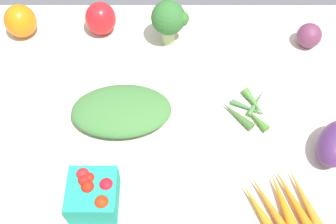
# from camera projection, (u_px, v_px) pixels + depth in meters

# --- Properties ---
(tablecloth) EXTENTS (1.04, 0.76, 0.02)m
(tablecloth) POSITION_uv_depth(u_px,v_px,m) (168.00, 119.00, 0.98)
(tablecloth) COLOR beige
(tablecloth) RESTS_ON ground
(red_onion_near_basket) EXTENTS (0.06, 0.06, 0.06)m
(red_onion_near_basket) POSITION_uv_depth(u_px,v_px,m) (309.00, 36.00, 1.07)
(red_onion_near_basket) COLOR #733454
(red_onion_near_basket) RESTS_ON tablecloth
(leafy_greens_clump) EXTENTS (0.23, 0.16, 0.05)m
(leafy_greens_clump) POSITION_uv_depth(u_px,v_px,m) (121.00, 109.00, 0.95)
(leafy_greens_clump) COLOR #447E3D
(leafy_greens_clump) RESTS_ON tablecloth
(broccoli_head) EXTENTS (0.10, 0.09, 0.13)m
(broccoli_head) POSITION_uv_depth(u_px,v_px,m) (169.00, 18.00, 1.04)
(broccoli_head) COLOR #A8BE79
(broccoli_head) RESTS_ON tablecloth
(carrot_bunch) EXTENTS (0.17, 0.19, 0.03)m
(carrot_bunch) POSITION_uv_depth(u_px,v_px,m) (285.00, 209.00, 0.83)
(carrot_bunch) COLOR orange
(carrot_bunch) RESTS_ON tablecloth
(okra_pile) EXTENTS (0.12, 0.12, 0.02)m
(okra_pile) POSITION_uv_depth(u_px,v_px,m) (249.00, 111.00, 0.97)
(okra_pile) COLOR #4E8A31
(okra_pile) RESTS_ON tablecloth
(bell_pepper_red) EXTENTS (0.10, 0.10, 0.09)m
(bell_pepper_red) POSITION_uv_depth(u_px,v_px,m) (100.00, 18.00, 1.09)
(bell_pepper_red) COLOR red
(bell_pepper_red) RESTS_ON tablecloth
(bell_pepper_orange) EXTENTS (0.12, 0.12, 0.09)m
(bell_pepper_orange) POSITION_uv_depth(u_px,v_px,m) (20.00, 21.00, 1.08)
(bell_pepper_orange) COLOR orange
(bell_pepper_orange) RESTS_ON tablecloth
(eggplant) EXTENTS (0.13, 0.14, 0.07)m
(eggplant) POSITION_uv_depth(u_px,v_px,m) (336.00, 143.00, 0.89)
(eggplant) COLOR #512B63
(eggplant) RESTS_ON tablecloth
(berry_basket) EXTENTS (0.10, 0.10, 0.08)m
(berry_basket) POSITION_uv_depth(u_px,v_px,m) (93.00, 193.00, 0.82)
(berry_basket) COLOR teal
(berry_basket) RESTS_ON tablecloth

